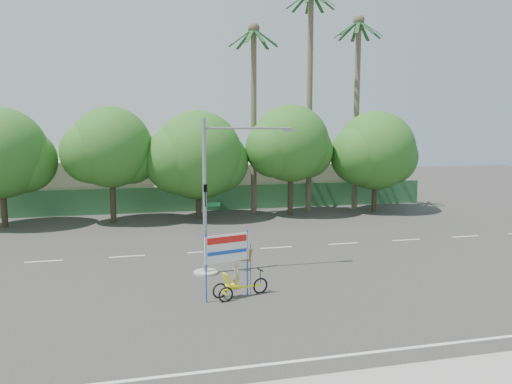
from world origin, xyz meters
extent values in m
plane|color=#33302D|center=(0.00, 0.00, 0.00)|extent=(120.00, 120.00, 0.00)
cube|color=#336B3D|center=(0.00, 21.50, 1.00)|extent=(38.00, 0.08, 2.00)
cube|color=#C3B39B|center=(-10.00, 26.00, 2.00)|extent=(12.00, 8.00, 4.00)
cube|color=#C3B39B|center=(8.00, 26.00, 1.80)|extent=(14.00, 8.00, 3.60)
cylinder|color=#473828|center=(-14.00, 18.00, 1.76)|extent=(0.40, 0.40, 3.52)
sphere|color=#24581A|center=(-14.00, 18.00, 4.96)|extent=(6.00, 6.00, 6.00)
sphere|color=#24581A|center=(-12.65, 18.30, 4.40)|extent=(4.32, 4.32, 4.32)
cylinder|color=#473828|center=(-7.00, 18.00, 1.87)|extent=(0.40, 0.40, 3.74)
sphere|color=#24581A|center=(-7.00, 18.00, 5.27)|extent=(5.60, 5.60, 5.60)
sphere|color=#24581A|center=(-5.74, 18.30, 4.68)|extent=(4.03, 4.03, 4.03)
sphere|color=#24581A|center=(-8.26, 17.75, 4.93)|extent=(4.26, 4.26, 4.26)
cylinder|color=#473828|center=(-1.00, 18.00, 1.65)|extent=(0.40, 0.40, 3.30)
sphere|color=#24581A|center=(-1.00, 18.00, 4.65)|extent=(6.40, 6.40, 6.40)
sphere|color=#24581A|center=(0.44, 18.30, 4.12)|extent=(4.61, 4.61, 4.61)
sphere|color=#24581A|center=(-2.44, 17.75, 4.35)|extent=(4.86, 4.86, 4.86)
cylinder|color=#473828|center=(6.00, 18.00, 1.94)|extent=(0.40, 0.40, 3.87)
sphere|color=#24581A|center=(6.00, 18.00, 5.46)|extent=(5.80, 5.80, 5.80)
sphere|color=#24581A|center=(7.30, 18.30, 4.84)|extent=(4.18, 4.18, 4.18)
sphere|color=#24581A|center=(4.70, 17.75, 5.10)|extent=(4.41, 4.41, 4.41)
cylinder|color=#473828|center=(13.00, 18.00, 1.72)|extent=(0.40, 0.40, 3.43)
sphere|color=#24581A|center=(13.00, 18.00, 4.84)|extent=(6.20, 6.20, 6.20)
sphere|color=#24581A|center=(14.39, 18.30, 4.29)|extent=(4.46, 4.46, 4.46)
sphere|color=#24581A|center=(11.61, 17.75, 4.52)|extent=(4.71, 4.71, 4.71)
cylinder|color=#70604C|center=(8.00, 19.50, 8.50)|extent=(0.44, 0.44, 17.00)
cube|color=#1C4C21|center=(8.94, 19.50, 16.34)|extent=(1.91, 0.28, 1.36)
cube|color=#1C4C21|center=(8.72, 20.11, 16.34)|extent=(1.65, 1.44, 1.36)
cube|color=#1C4C21|center=(8.16, 20.43, 16.34)|extent=(0.61, 1.93, 1.36)
cube|color=#1C4C21|center=(7.53, 20.32, 16.34)|extent=(1.20, 1.80, 1.36)
cube|color=#1C4C21|center=(7.11, 19.82, 16.34)|extent=(1.89, 0.92, 1.36)
cylinder|color=#70604C|center=(12.00, 19.50, 7.50)|extent=(0.44, 0.44, 15.00)
sphere|color=#70604C|center=(12.00, 19.50, 15.00)|extent=(0.90, 0.90, 0.90)
cube|color=#1C4C21|center=(12.94, 19.50, 14.34)|extent=(1.91, 0.28, 1.36)
cube|color=#1C4C21|center=(12.72, 20.11, 14.34)|extent=(1.65, 1.44, 1.36)
cube|color=#1C4C21|center=(12.16, 20.43, 14.34)|extent=(0.61, 1.93, 1.36)
cube|color=#1C4C21|center=(11.53, 20.32, 14.34)|extent=(1.20, 1.80, 1.36)
cube|color=#1C4C21|center=(11.11, 19.82, 14.34)|extent=(1.89, 0.92, 1.36)
cube|color=#1C4C21|center=(11.11, 19.18, 14.34)|extent=(1.89, 0.92, 1.36)
cube|color=#1C4C21|center=(11.53, 18.68, 14.34)|extent=(1.20, 1.80, 1.36)
cube|color=#1C4C21|center=(12.16, 18.57, 14.34)|extent=(0.61, 1.93, 1.36)
cube|color=#1C4C21|center=(12.72, 18.89, 14.34)|extent=(1.65, 1.44, 1.36)
cylinder|color=#70604C|center=(3.50, 19.50, 7.00)|extent=(0.44, 0.44, 14.00)
sphere|color=#70604C|center=(3.50, 19.50, 14.00)|extent=(0.90, 0.90, 0.90)
cube|color=#1C4C21|center=(4.44, 19.50, 13.34)|extent=(1.91, 0.28, 1.36)
cube|color=#1C4C21|center=(4.22, 20.11, 13.34)|extent=(1.65, 1.44, 1.36)
cube|color=#1C4C21|center=(3.66, 20.43, 13.34)|extent=(0.61, 1.93, 1.36)
cube|color=#1C4C21|center=(3.03, 20.32, 13.34)|extent=(1.20, 1.80, 1.36)
cube|color=#1C4C21|center=(2.61, 19.82, 13.34)|extent=(1.89, 0.92, 1.36)
cube|color=#1C4C21|center=(2.61, 19.18, 13.34)|extent=(1.89, 0.92, 1.36)
cube|color=#1C4C21|center=(3.03, 18.68, 13.34)|extent=(1.20, 1.80, 1.36)
cube|color=#1C4C21|center=(3.66, 18.57, 13.34)|extent=(0.61, 1.93, 1.36)
cube|color=#1C4C21|center=(4.22, 18.89, 13.34)|extent=(1.65, 1.44, 1.36)
cylinder|color=gray|center=(-2.50, 4.00, 0.05)|extent=(1.10, 1.10, 0.10)
cylinder|color=gray|center=(-2.50, 4.00, 3.50)|extent=(0.18, 0.18, 7.00)
cylinder|color=gray|center=(-0.50, 4.00, 6.55)|extent=(4.00, 0.10, 0.10)
cube|color=gray|center=(1.40, 4.00, 6.45)|extent=(0.55, 0.20, 0.12)
imported|color=black|center=(-2.50, 3.78, 3.60)|extent=(0.16, 0.20, 1.00)
cube|color=#14662D|center=(-2.15, 4.00, 3.15)|extent=(0.70, 0.04, 0.18)
torus|color=black|center=(-0.76, 0.79, 0.29)|extent=(0.66, 0.24, 0.66)
torus|color=black|center=(-2.42, 0.63, 0.27)|extent=(0.61, 0.23, 0.62)
torus|color=black|center=(-2.28, 0.11, 0.27)|extent=(0.61, 0.23, 0.62)
cube|color=#FAFA16|center=(-1.56, 0.58, 0.35)|extent=(1.61, 0.48, 0.06)
cube|color=#FAFA16|center=(-2.35, 0.37, 0.29)|extent=(0.21, 0.58, 0.05)
cube|color=#FAFA16|center=(-1.93, 0.48, 0.49)|extent=(0.57, 0.52, 0.06)
cube|color=#FAFA16|center=(-2.19, 0.41, 0.76)|extent=(0.32, 0.45, 0.53)
cylinder|color=black|center=(-0.76, 0.79, 0.68)|extent=(0.04, 0.04, 0.53)
cube|color=black|center=(-0.76, 0.79, 0.94)|extent=(0.15, 0.43, 0.04)
imported|color=#CCB284|center=(-1.79, 0.52, 0.86)|extent=(0.34, 0.43, 1.05)
cylinder|color=blue|center=(-3.01, 0.20, 1.31)|extent=(0.07, 0.07, 2.63)
cylinder|color=blue|center=(-1.32, 0.64, 1.31)|extent=(0.07, 0.07, 2.63)
cube|color=white|center=(-2.17, 0.42, 1.99)|extent=(1.80, 0.52, 1.07)
cube|color=red|center=(-2.16, 0.39, 2.33)|extent=(1.60, 0.44, 0.25)
cube|color=blue|center=(-2.16, 0.39, 1.85)|extent=(1.60, 0.44, 0.14)
cylinder|color=black|center=(-1.18, 0.68, 1.02)|extent=(0.02, 0.02, 2.04)
cube|color=red|center=(-1.51, 0.59, 1.65)|extent=(0.84, 0.24, 0.64)
camera|label=1|loc=(-5.54, -17.88, 6.50)|focal=35.00mm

